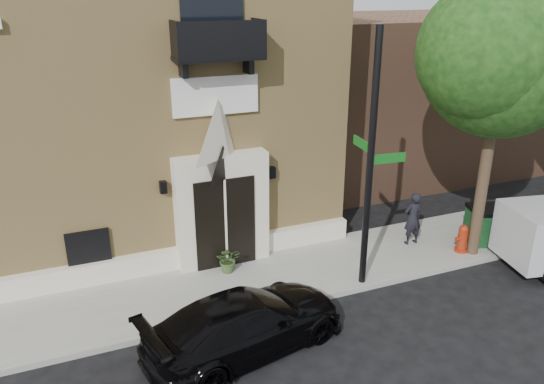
{
  "coord_description": "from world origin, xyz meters",
  "views": [
    {
      "loc": [
        -4.8,
        -10.29,
        7.58
      ],
      "look_at": [
        0.2,
        2.0,
        2.38
      ],
      "focal_mm": 35.0,
      "sensor_mm": 36.0,
      "label": 1
    }
  ],
  "objects_px": {
    "street_sign": "(370,163)",
    "fire_hydrant": "(463,238)",
    "pedestrian_near": "(413,218)",
    "dumpster": "(497,224)",
    "black_sedan": "(246,323)"
  },
  "relations": [
    {
      "from": "street_sign",
      "to": "fire_hydrant",
      "type": "relative_size",
      "value": 7.68
    },
    {
      "from": "street_sign",
      "to": "pedestrian_near",
      "type": "distance_m",
      "value": 3.82
    },
    {
      "from": "street_sign",
      "to": "fire_hydrant",
      "type": "distance_m",
      "value": 4.66
    },
    {
      "from": "black_sedan",
      "to": "dumpster",
      "type": "xyz_separation_m",
      "value": [
        8.81,
        1.84,
        0.05
      ]
    },
    {
      "from": "black_sedan",
      "to": "fire_hydrant",
      "type": "bearing_deg",
      "value": -90.3
    },
    {
      "from": "street_sign",
      "to": "fire_hydrant",
      "type": "xyz_separation_m",
      "value": [
        3.62,
        0.36,
        -2.9
      ]
    },
    {
      "from": "fire_hydrant",
      "to": "pedestrian_near",
      "type": "xyz_separation_m",
      "value": [
        -1.08,
        1.01,
        0.41
      ]
    },
    {
      "from": "dumpster",
      "to": "pedestrian_near",
      "type": "bearing_deg",
      "value": 179.46
    },
    {
      "from": "street_sign",
      "to": "dumpster",
      "type": "xyz_separation_m",
      "value": [
        5.04,
        0.51,
        -2.75
      ]
    },
    {
      "from": "street_sign",
      "to": "pedestrian_near",
      "type": "xyz_separation_m",
      "value": [
        2.55,
        1.37,
        -2.49
      ]
    },
    {
      "from": "pedestrian_near",
      "to": "black_sedan",
      "type": "bearing_deg",
      "value": 23.56
    },
    {
      "from": "black_sedan",
      "to": "fire_hydrant",
      "type": "height_order",
      "value": "black_sedan"
    },
    {
      "from": "street_sign",
      "to": "black_sedan",
      "type": "bearing_deg",
      "value": -155.58
    },
    {
      "from": "black_sedan",
      "to": "street_sign",
      "type": "relative_size",
      "value": 0.71
    },
    {
      "from": "fire_hydrant",
      "to": "pedestrian_near",
      "type": "bearing_deg",
      "value": 136.8
    }
  ]
}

